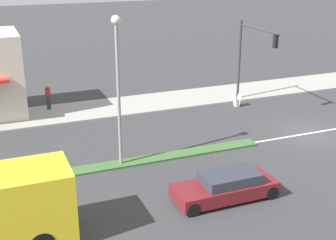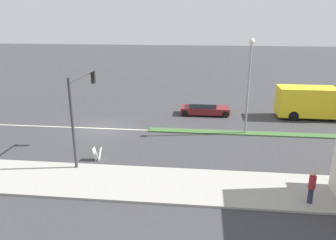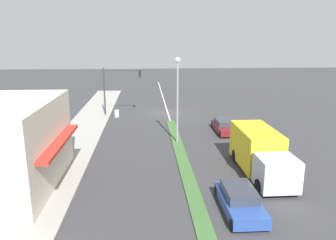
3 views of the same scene
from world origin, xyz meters
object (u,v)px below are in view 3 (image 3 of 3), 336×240
warning_aframe_sign (117,114)px  coupe_blue (240,200)px  street_lamp (178,90)px  traffic_signal_main (116,83)px  pedestrian (53,142)px  sedan_maroon (224,126)px  delivery_truck (260,152)px

warning_aframe_sign → coupe_blue: (-8.33, 22.08, 0.19)m
coupe_blue → street_lamp: bearing=-79.5°
traffic_signal_main → pedestrian: 14.04m
sedan_maroon → traffic_signal_main: bearing=-35.2°
traffic_signal_main → delivery_truck: (-11.12, 17.94, -2.43)m
coupe_blue → delivery_truck: bearing=-119.1°
warning_aframe_sign → pedestrian: bearing=71.8°
pedestrian → delivery_truck: delivery_truck is taller
delivery_truck → sedan_maroon: 10.14m
pedestrian → sedan_maroon: bearing=-160.7°
traffic_signal_main → sedan_maroon: size_ratio=1.23×
traffic_signal_main → delivery_truck: traffic_signal_main is taller
delivery_truck → sedan_maroon: delivery_truck is taller
street_lamp → coupe_blue: bearing=100.5°
delivery_truck → coupe_blue: delivery_truck is taller
traffic_signal_main → warning_aframe_sign: bearing=89.8°
warning_aframe_sign → sedan_maroon: size_ratio=0.18×
pedestrian → delivery_truck: size_ratio=0.23×
pedestrian → sedan_maroon: size_ratio=0.37×
pedestrian → coupe_blue: pedestrian is taller
street_lamp → delivery_truck: (-5.00, 6.85, -3.31)m
street_lamp → coupe_blue: street_lamp is taller
street_lamp → delivery_truck: 9.10m
delivery_truck → sedan_maroon: size_ratio=1.65×
delivery_truck → warning_aframe_sign: bearing=-56.9°
coupe_blue → pedestrian: bearing=-38.6°
traffic_signal_main → pedestrian: (4.02, 13.14, -2.89)m
warning_aframe_sign → coupe_blue: coupe_blue is taller
pedestrian → sedan_maroon: pedestrian is taller
traffic_signal_main → street_lamp: street_lamp is taller
street_lamp → coupe_blue: size_ratio=1.70×
delivery_truck → traffic_signal_main: bearing=-58.2°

